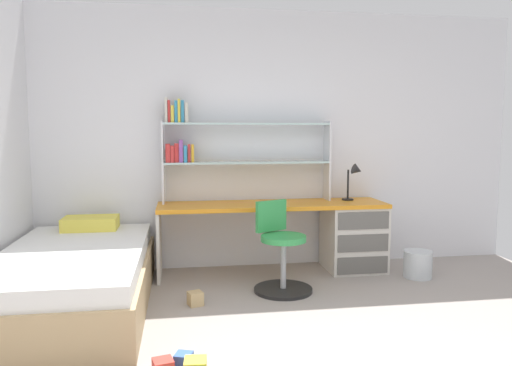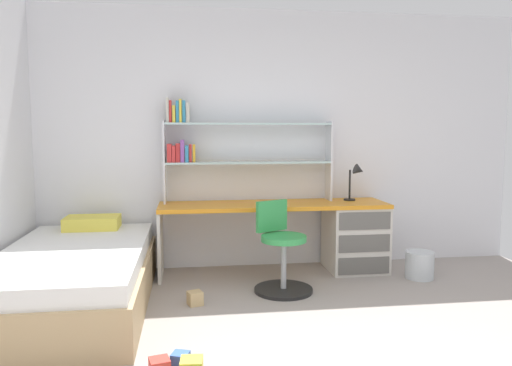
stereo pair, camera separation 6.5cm
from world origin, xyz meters
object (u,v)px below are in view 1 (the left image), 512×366
at_px(waste_bin, 418,264).
at_px(toy_block_blue_0, 184,361).
at_px(bookshelf_hutch, 222,144).
at_px(swivel_chair, 281,256).
at_px(toy_block_natural_1, 195,299).
at_px(desk, 331,231).
at_px(desk_lamp, 355,176).
at_px(bed_platform, 74,279).

xyz_separation_m(waste_bin, toy_block_blue_0, (-2.27, -1.51, -0.08)).
bearing_deg(toy_block_blue_0, bookshelf_hutch, 78.60).
height_order(swivel_chair, toy_block_blue_0, swivel_chair).
relative_size(swivel_chair, toy_block_natural_1, 7.13).
relative_size(bookshelf_hutch, toy_block_natural_1, 15.24).
bearing_deg(swivel_chair, waste_bin, 7.37).
bearing_deg(waste_bin, desk, 153.30).
distance_m(desk_lamp, bed_platform, 2.84).
xyz_separation_m(swivel_chair, bed_platform, (-1.72, -0.19, -0.07)).
bearing_deg(desk_lamp, bookshelf_hutch, 175.34).
distance_m(waste_bin, toy_block_blue_0, 2.73).
xyz_separation_m(bookshelf_hutch, waste_bin, (1.85, -0.55, -1.17)).
distance_m(swivel_chair, waste_bin, 1.42).
distance_m(swivel_chair, bed_platform, 1.74).
xyz_separation_m(desk_lamp, bed_platform, (-2.63, -0.80, -0.71)).
distance_m(bookshelf_hutch, toy_block_blue_0, 2.44).
height_order(bookshelf_hutch, desk_lamp, bookshelf_hutch).
xyz_separation_m(bookshelf_hutch, swivel_chair, (0.46, -0.73, -0.98)).
xyz_separation_m(desk, desk_lamp, (0.26, 0.06, 0.56)).
height_order(desk, bookshelf_hutch, bookshelf_hutch).
xyz_separation_m(desk, swivel_chair, (-0.64, -0.56, -0.08)).
bearing_deg(bed_platform, bookshelf_hutch, 35.76).
relative_size(bookshelf_hutch, swivel_chair, 2.14).
bearing_deg(desk, toy_block_blue_0, -128.65).
height_order(desk_lamp, toy_block_natural_1, desk_lamp).
height_order(waste_bin, toy_block_blue_0, waste_bin).
relative_size(bookshelf_hutch, waste_bin, 6.27).
xyz_separation_m(waste_bin, toy_block_natural_1, (-2.17, -0.44, -0.07)).
relative_size(waste_bin, toy_block_natural_1, 2.43).
bearing_deg(waste_bin, bookshelf_hutch, 163.54).
bearing_deg(bed_platform, toy_block_blue_0, -53.25).
height_order(desk, swivel_chair, swivel_chair).
bearing_deg(waste_bin, toy_block_blue_0, -146.36).
bearing_deg(waste_bin, bed_platform, -173.31).
distance_m(bookshelf_hutch, toy_block_natural_1, 1.61).
xyz_separation_m(bookshelf_hutch, desk_lamp, (1.36, -0.11, -0.34)).
distance_m(desk_lamp, toy_block_natural_1, 2.09).
bearing_deg(bed_platform, swivel_chair, 6.13).
xyz_separation_m(swivel_chair, waste_bin, (1.40, 0.18, -0.19)).
bearing_deg(swivel_chair, desk, 41.25).
relative_size(toy_block_blue_0, toy_block_natural_1, 0.87).
height_order(bookshelf_hutch, bed_platform, bookshelf_hutch).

